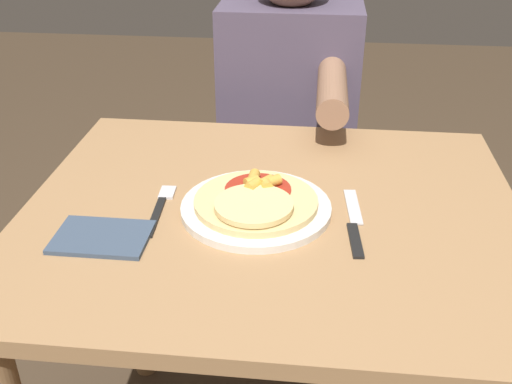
% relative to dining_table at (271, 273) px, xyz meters
% --- Properties ---
extents(dining_table, '(0.90, 0.76, 0.77)m').
position_rel_dining_table_xyz_m(dining_table, '(0.00, 0.00, 0.00)').
color(dining_table, '#9E754C').
rests_on(dining_table, ground_plane).
extents(plate, '(0.27, 0.27, 0.01)m').
position_rel_dining_table_xyz_m(plate, '(-0.03, -0.02, 0.15)').
color(plate, silver).
rests_on(plate, dining_table).
extents(pizza, '(0.22, 0.22, 0.04)m').
position_rel_dining_table_xyz_m(pizza, '(-0.03, -0.02, 0.17)').
color(pizza, '#DBBC7A').
rests_on(pizza, plate).
extents(fork, '(0.03, 0.18, 0.00)m').
position_rel_dining_table_xyz_m(fork, '(-0.20, -0.02, 0.15)').
color(fork, black).
rests_on(fork, dining_table).
extents(knife, '(0.03, 0.22, 0.00)m').
position_rel_dining_table_xyz_m(knife, '(0.15, -0.04, 0.15)').
color(knife, black).
rests_on(knife, dining_table).
extents(napkin, '(0.16, 0.11, 0.01)m').
position_rel_dining_table_xyz_m(napkin, '(-0.27, -0.13, 0.15)').
color(napkin, '#38475B').
rests_on(napkin, dining_table).
extents(person_diner, '(0.38, 0.52, 1.18)m').
position_rel_dining_table_xyz_m(person_diner, '(-0.00, 0.65, 0.06)').
color(person_diner, '#2D2D38').
rests_on(person_diner, ground_plane).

